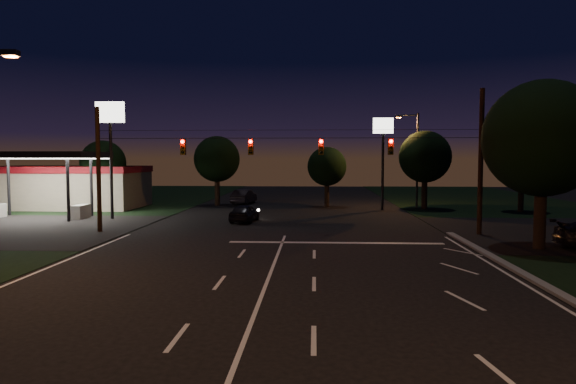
# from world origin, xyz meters

# --- Properties ---
(ground) EXTENTS (140.00, 140.00, 0.00)m
(ground) POSITION_xyz_m (0.00, 0.00, 0.00)
(ground) COLOR black
(ground) RESTS_ON ground
(center_line) EXTENTS (0.14, 40.00, 0.01)m
(center_line) POSITION_xyz_m (0.00, -6.00, 0.01)
(center_line) COLOR silver
(center_line) RESTS_ON ground
(stop_bar) EXTENTS (12.00, 0.50, 0.01)m
(stop_bar) POSITION_xyz_m (3.00, 11.50, 0.01)
(stop_bar) COLOR silver
(stop_bar) RESTS_ON ground
(utility_pole_right) EXTENTS (0.30, 0.30, 9.00)m
(utility_pole_right) POSITION_xyz_m (12.00, 15.00, 0.00)
(utility_pole_right) COLOR black
(utility_pole_right) RESTS_ON ground
(utility_pole_left) EXTENTS (0.28, 0.28, 8.00)m
(utility_pole_left) POSITION_xyz_m (-12.00, 15.00, 0.00)
(utility_pole_left) COLOR black
(utility_pole_left) RESTS_ON ground
(signal_span) EXTENTS (24.00, 0.40, 1.56)m
(signal_span) POSITION_xyz_m (-0.00, 14.96, 5.50)
(signal_span) COLOR black
(signal_span) RESTS_ON ground
(gas_station) EXTENTS (14.20, 16.10, 5.25)m
(gas_station) POSITION_xyz_m (-21.86, 30.39, 2.38)
(gas_station) COLOR gray
(gas_station) RESTS_ON ground
(pole_sign_left_near) EXTENTS (2.20, 0.30, 9.10)m
(pole_sign_left_near) POSITION_xyz_m (-14.00, 22.00, 6.98)
(pole_sign_left_near) COLOR black
(pole_sign_left_near) RESTS_ON ground
(pole_sign_right) EXTENTS (1.80, 0.30, 8.40)m
(pole_sign_right) POSITION_xyz_m (8.00, 30.00, 6.24)
(pole_sign_right) COLOR black
(pole_sign_right) RESTS_ON ground
(street_light_right_far) EXTENTS (2.20, 0.35, 9.00)m
(street_light_right_far) POSITION_xyz_m (11.24, 32.00, 5.24)
(street_light_right_far) COLOR black
(street_light_right_far) RESTS_ON ground
(tree_right_near) EXTENTS (6.00, 6.00, 8.76)m
(tree_right_near) POSITION_xyz_m (13.53, 10.17, 5.68)
(tree_right_near) COLOR black
(tree_right_near) RESTS_ON ground
(tree_far_a) EXTENTS (4.20, 4.20, 6.42)m
(tree_far_a) POSITION_xyz_m (-17.98, 30.12, 4.26)
(tree_far_a) COLOR black
(tree_far_a) RESTS_ON ground
(tree_far_b) EXTENTS (4.60, 4.60, 6.98)m
(tree_far_b) POSITION_xyz_m (-7.98, 34.13, 4.61)
(tree_far_b) COLOR black
(tree_far_b) RESTS_ON ground
(tree_far_c) EXTENTS (3.80, 3.80, 5.86)m
(tree_far_c) POSITION_xyz_m (3.02, 33.10, 3.90)
(tree_far_c) COLOR black
(tree_far_c) RESTS_ON ground
(tree_far_d) EXTENTS (4.80, 4.80, 7.30)m
(tree_far_d) POSITION_xyz_m (12.02, 31.13, 4.83)
(tree_far_d) COLOR black
(tree_far_d) RESTS_ON ground
(tree_far_e) EXTENTS (4.00, 4.00, 6.18)m
(tree_far_e) POSITION_xyz_m (20.02, 29.11, 4.11)
(tree_far_e) COLOR black
(tree_far_e) RESTS_ON ground
(car_oncoming_a) EXTENTS (2.05, 4.12, 1.35)m
(car_oncoming_a) POSITION_xyz_m (-3.42, 20.71, 0.67)
(car_oncoming_a) COLOR black
(car_oncoming_a) RESTS_ON ground
(car_oncoming_b) EXTENTS (2.30, 4.76, 1.50)m
(car_oncoming_b) POSITION_xyz_m (-5.56, 35.89, 0.75)
(car_oncoming_b) COLOR black
(car_oncoming_b) RESTS_ON ground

